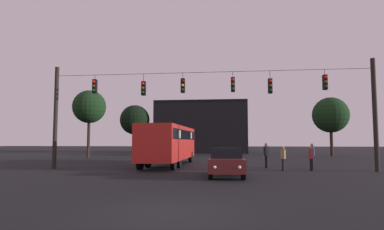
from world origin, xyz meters
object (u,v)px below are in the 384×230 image
at_px(pedestrian_crossing_left, 312,154).
at_px(pedestrian_near_bus, 283,157).
at_px(tree_behind_building, 89,107).
at_px(pedestrian_crossing_center, 266,154).
at_px(pedestrian_crossing_right, 311,157).
at_px(car_near_right, 226,161).
at_px(tree_left_silhouette, 135,120).
at_px(city_bus, 170,141).
at_px(tree_right_far, 331,115).

height_order(pedestrian_crossing_left, pedestrian_near_bus, pedestrian_crossing_left).
bearing_deg(tree_behind_building, pedestrian_crossing_center, -31.66).
xyz_separation_m(pedestrian_crossing_right, pedestrian_near_bus, (-1.80, -0.38, -0.01)).
relative_size(car_near_right, pedestrian_crossing_right, 2.83).
distance_m(car_near_right, tree_behind_building, 23.66).
bearing_deg(pedestrian_crossing_right, car_near_right, -143.03).
relative_size(pedestrian_crossing_right, tree_behind_building, 0.20).
relative_size(pedestrian_near_bus, tree_left_silhouette, 0.20).
bearing_deg(city_bus, tree_left_silhouette, 112.56).
bearing_deg(pedestrian_near_bus, city_bus, 154.66).
xyz_separation_m(pedestrian_crossing_left, tree_left_silhouette, (-20.61, 26.09, 4.22)).
bearing_deg(pedestrian_crossing_right, pedestrian_crossing_center, 143.93).
bearing_deg(pedestrian_near_bus, pedestrian_crossing_center, 109.40).
distance_m(pedestrian_crossing_left, pedestrian_crossing_right, 2.04).
xyz_separation_m(city_bus, pedestrian_crossing_right, (9.83, -3.42, -1.00)).
height_order(tree_left_silhouette, tree_right_far, tree_left_silhouette).
distance_m(pedestrian_near_bus, tree_right_far, 23.03).
height_order(city_bus, tree_left_silhouette, tree_left_silhouette).
xyz_separation_m(city_bus, tree_right_far, (17.12, 16.93, 3.23)).
xyz_separation_m(pedestrian_crossing_left, tree_right_far, (6.73, 18.39, 4.12)).
height_order(car_near_right, tree_right_far, tree_right_far).
relative_size(tree_left_silhouette, tree_behind_building, 0.99).
xyz_separation_m(car_near_right, tree_left_silhouette, (-14.71, 32.07, 4.40)).
xyz_separation_m(car_near_right, pedestrian_crossing_center, (2.74, 5.92, 0.20)).
bearing_deg(pedestrian_near_bus, pedestrian_crossing_left, 44.86).
bearing_deg(tree_left_silhouette, city_bus, -67.44).
relative_size(city_bus, tree_behind_building, 1.45).
xyz_separation_m(pedestrian_crossing_right, tree_behind_building, (-20.86, 13.16, 4.84)).
xyz_separation_m(car_near_right, tree_right_far, (12.63, 24.37, 4.30)).
bearing_deg(city_bus, pedestrian_crossing_right, -19.18).
distance_m(car_near_right, pedestrian_crossing_left, 8.41).
distance_m(pedestrian_near_bus, tree_behind_building, 23.88).
distance_m(pedestrian_crossing_center, tree_behind_building, 21.96).
bearing_deg(car_near_right, pedestrian_crossing_left, 45.41).
height_order(pedestrian_crossing_left, tree_right_far, tree_right_far).
height_order(car_near_right, tree_behind_building, tree_behind_building).
height_order(pedestrian_near_bus, tree_behind_building, tree_behind_building).
bearing_deg(tree_left_silhouette, tree_right_far, -15.73).
bearing_deg(pedestrian_crossing_center, tree_left_silhouette, 123.72).
height_order(city_bus, pedestrian_crossing_right, city_bus).
bearing_deg(city_bus, tree_behind_building, 138.57).
height_order(pedestrian_crossing_right, tree_behind_building, tree_behind_building).
bearing_deg(tree_right_far, city_bus, -135.31).
xyz_separation_m(city_bus, pedestrian_crossing_center, (7.23, -1.52, -0.87)).
height_order(pedestrian_near_bus, tree_left_silhouette, tree_left_silhouette).
bearing_deg(pedestrian_near_bus, tree_left_silhouette, 122.71).
bearing_deg(pedestrian_crossing_right, pedestrian_crossing_left, 74.19).
relative_size(car_near_right, tree_right_far, 0.60).
bearing_deg(tree_behind_building, pedestrian_crossing_left, -27.60).
relative_size(city_bus, pedestrian_crossing_left, 6.41).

